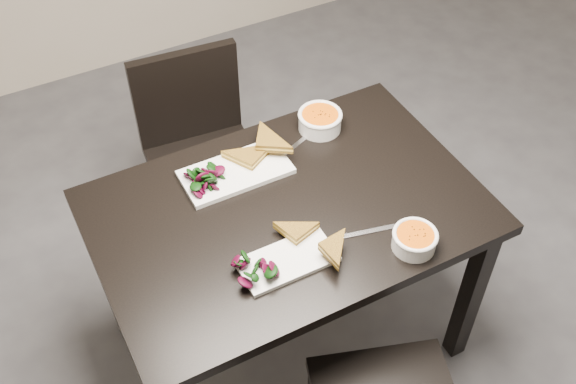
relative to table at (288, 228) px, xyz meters
The scene contains 12 objects.
table is the anchor object (origin of this frame).
chair_far 0.70m from the table, 93.53° to the left, with size 0.46×0.46×0.85m.
plate_near 0.24m from the table, 118.24° to the right, with size 0.28×0.14×0.01m, color white.
sandwich_near 0.22m from the table, 101.75° to the right, with size 0.14×0.11×0.05m, color olive, non-canonical shape.
salad_near 0.31m from the table, 136.92° to the right, with size 0.09×0.08×0.04m, color black, non-canonical shape.
soup_bowl_near 0.42m from the table, 50.66° to the right, with size 0.13×0.13×0.06m.
cutlery_near 0.28m from the table, 50.85° to the right, with size 0.18×0.02×0.00m, color silver.
plate_far 0.25m from the table, 111.08° to the left, with size 0.35×0.18×0.02m, color white.
sandwich_far 0.24m from the table, 94.67° to the left, with size 0.18×0.13×0.06m, color olive, non-canonical shape.
salad_far 0.31m from the table, 130.75° to the left, with size 0.11×0.10×0.05m, color black, non-canonical shape.
soup_bowl_far 0.41m from the table, 45.81° to the left, with size 0.15×0.15×0.07m.
cutlery_far 0.28m from the table, 61.45° to the left, with size 0.18×0.02×0.00m, color silver.
Camera 1 is at (-1.01, -0.82, 2.32)m, focal length 42.71 mm.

